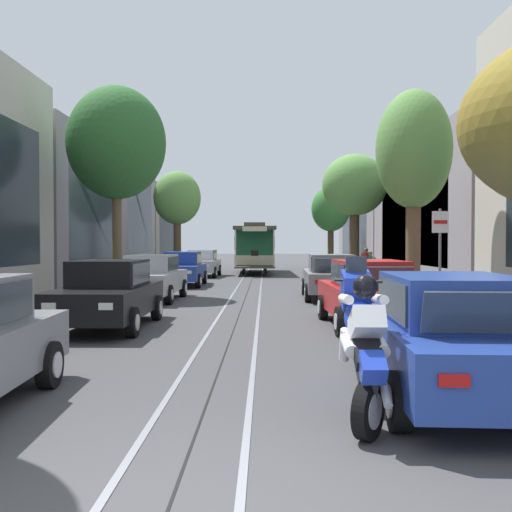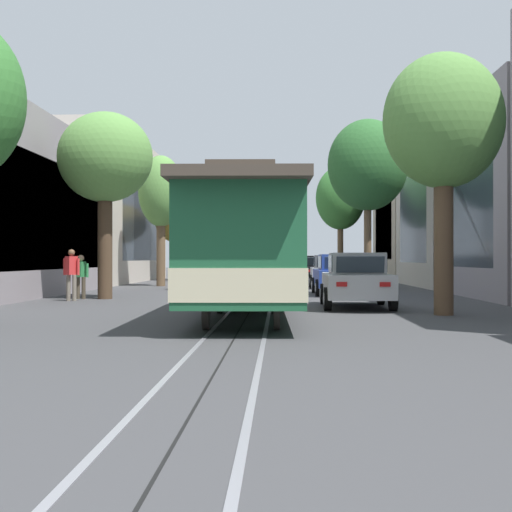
{
  "view_description": "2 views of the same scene",
  "coord_description": "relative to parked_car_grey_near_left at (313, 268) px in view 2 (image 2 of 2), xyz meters",
  "views": [
    {
      "loc": [
        0.72,
        -3.73,
        1.98
      ],
      "look_at": [
        0.3,
        21.58,
        1.4
      ],
      "focal_mm": 39.07,
      "sensor_mm": 36.0,
      "label": 1
    },
    {
      "loc": [
        -0.81,
        49.4,
        1.41
      ],
      "look_at": [
        0.7,
        5.46,
        1.58
      ],
      "focal_mm": 48.85,
      "sensor_mm": 36.0,
      "label": 2
    }
  ],
  "objects": [
    {
      "name": "street_tree_kerb_left_mid",
      "position": [
        -1.87,
        29.38,
        3.98
      ],
      "size": [
        3.03,
        2.43,
        6.59
      ],
      "color": "brown",
      "rests_on": "ground"
    },
    {
      "name": "pedestrian_on_right_pavement",
      "position": [
        9.21,
        23.92,
        0.18
      ],
      "size": [
        0.55,
        0.42,
        1.73
      ],
      "color": "slate",
      "rests_on": "ground"
    },
    {
      "name": "street_sign_post",
      "position": [
        7.68,
        6.34,
        0.91
      ],
      "size": [
        0.36,
        0.07,
        2.75
      ],
      "color": "slate",
      "rests_on": "ground"
    },
    {
      "name": "building_facade_right",
      "position": [
        12.94,
        18.69,
        2.88
      ],
      "size": [
        4.69,
        50.42,
        8.68
      ],
      "color": "beige",
      "rests_on": "ground"
    },
    {
      "name": "ground_plane",
      "position": [
        3.04,
        17.84,
        -0.8
      ],
      "size": [
        160.0,
        160.0,
        0.0
      ],
      "primitive_type": "plane",
      "color": "#424244"
    },
    {
      "name": "street_tree_kerb_right_mid",
      "position": [
        8.38,
        22.72,
        4.09
      ],
      "size": [
        3.34,
        2.79,
        6.58
      ],
      "color": "#4C3826",
      "rests_on": "ground"
    },
    {
      "name": "pedestrian_on_left_pavement",
      "position": [
        9.22,
        22.78,
        0.07
      ],
      "size": [
        0.55,
        0.4,
        1.55
      ],
      "color": "#4C4233",
      "rests_on": "ground"
    },
    {
      "name": "parked_car_silver_mid_left",
      "position": [
        -0.19,
        13.05,
        0.0
      ],
      "size": [
        2.07,
        4.39,
        1.58
      ],
      "color": "#B7B7BC",
      "rests_on": "ground"
    },
    {
      "name": "motorcycle_with_rider",
      "position": [
        4.8,
        -0.19,
        0.16
      ],
      "size": [
        0.49,
        1.85,
        1.83
      ],
      "color": "black",
      "rests_on": "ground"
    },
    {
      "name": "parked_car_black_second_left",
      "position": [
        0.09,
        6.77,
        0.0
      ],
      "size": [
        2.01,
        4.37,
        1.58
      ],
      "color": "black",
      "rests_on": "ground"
    },
    {
      "name": "street_tree_kerb_right_near",
      "position": [
        8.43,
        1.65,
        2.86
      ],
      "size": [
        3.88,
        3.22,
        5.02
      ],
      "color": "brown",
      "rests_on": "ground"
    },
    {
      "name": "parked_car_blue_fourth_left",
      "position": [
        -0.08,
        19.6,
        0.0
      ],
      "size": [
        2.02,
        4.37,
        1.58
      ],
      "color": "#233D93",
      "rests_on": "ground"
    },
    {
      "name": "parked_car_red_second_right",
      "position": [
        6.19,
        6.94,
        0.0
      ],
      "size": [
        2.11,
        4.41,
        1.58
      ],
      "color": "red",
      "rests_on": "ground"
    },
    {
      "name": "parked_car_grey_mid_right",
      "position": [
        6.11,
        13.7,
        0.0
      ],
      "size": [
        2.08,
        4.4,
        1.58
      ],
      "color": "slate",
      "rests_on": "ground"
    },
    {
      "name": "parked_car_grey_near_left",
      "position": [
        0.0,
        0.0,
        0.0
      ],
      "size": [
        2.14,
        4.42,
        1.58
      ],
      "color": "slate",
      "rests_on": "ground"
    },
    {
      "name": "trolley_track_rails",
      "position": [
        3.04,
        20.92,
        -0.79
      ],
      "size": [
        1.14,
        58.72,
        0.01
      ],
      "color": "gray",
      "rests_on": "ground"
    },
    {
      "name": "parked_car_blue_near_right",
      "position": [
        6.1,
        0.91,
        0.0
      ],
      "size": [
        2.12,
        4.41,
        1.58
      ],
      "color": "#233D93",
      "rests_on": "ground"
    },
    {
      "name": "street_tree_kerb_right_second",
      "position": [
        8.38,
        11.26,
        3.99
      ],
      "size": [
        2.33,
        2.36,
        6.75
      ],
      "color": "brown",
      "rests_on": "ground"
    },
    {
      "name": "street_tree_kerb_left_second",
      "position": [
        -1.82,
        14.7,
        4.92
      ],
      "size": [
        3.69,
        3.36,
        7.87
      ],
      "color": "brown",
      "rests_on": "ground"
    },
    {
      "name": "street_tree_kerb_left_near",
      "position": [
        -1.87,
        -0.39,
        4.69
      ],
      "size": [
        3.34,
        2.77,
        7.7
      ],
      "color": "brown",
      "rests_on": "ground"
    },
    {
      "name": "fire_hydrant",
      "position": [
        7.68,
        8.34,
        -0.38
      ],
      "size": [
        0.4,
        0.22,
        0.84
      ],
      "color": "red",
      "rests_on": "ground"
    },
    {
      "name": "cable_car_trolley",
      "position": [
        3.04,
        31.1,
        0.86
      ],
      "size": [
        2.76,
        9.17,
        3.28
      ],
      "color": "#1E5B38",
      "rests_on": "ground"
    },
    {
      "name": "parked_car_silver_fifth_left",
      "position": [
        0.03,
        26.74,
        0.0
      ],
      "size": [
        2.06,
        4.39,
        1.58
      ],
      "color": "#B7B7BC",
      "rests_on": "ground"
    }
  ]
}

